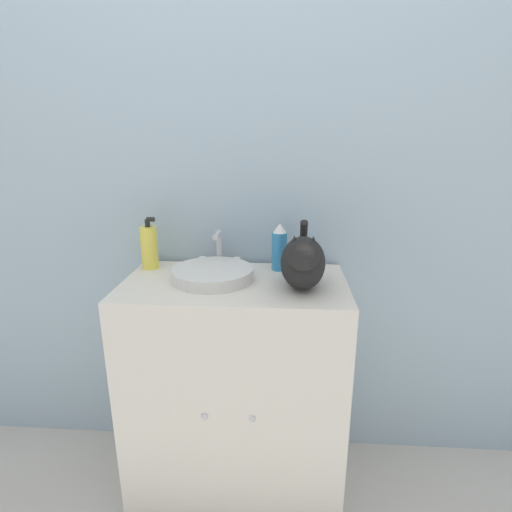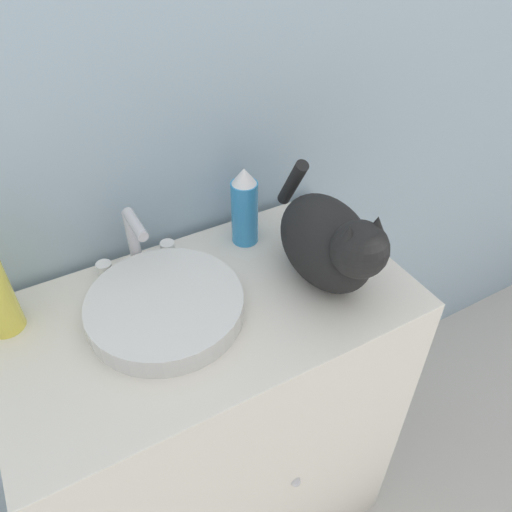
# 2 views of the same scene
# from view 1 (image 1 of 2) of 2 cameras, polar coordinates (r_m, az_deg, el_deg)

# --- Properties ---
(wall_back) EXTENTS (6.00, 0.05, 2.50)m
(wall_back) POSITION_cam_1_polar(r_m,az_deg,el_deg) (1.65, -2.15, 10.94)
(wall_back) COLOR #9EB7C6
(wall_back) RESTS_ON ground_plane
(vanity_cabinet) EXTENTS (0.82, 0.47, 0.91)m
(vanity_cabinet) POSITION_cam_1_polar(r_m,az_deg,el_deg) (1.67, -2.84, -18.37)
(vanity_cabinet) COLOR silver
(vanity_cabinet) RESTS_ON ground_plane
(sink_basin) EXTENTS (0.30, 0.30, 0.04)m
(sink_basin) POSITION_cam_1_polar(r_m,az_deg,el_deg) (1.48, -6.20, -2.54)
(sink_basin) COLOR silver
(sink_basin) RESTS_ON vanity_cabinet
(faucet) EXTENTS (0.17, 0.11, 0.15)m
(faucet) POSITION_cam_1_polar(r_m,az_deg,el_deg) (1.61, -5.31, 0.77)
(faucet) COLOR silver
(faucet) RESTS_ON vanity_cabinet
(cat) EXTENTS (0.17, 0.35, 0.22)m
(cat) POSITION_cam_1_polar(r_m,az_deg,el_deg) (1.37, 6.72, -0.70)
(cat) COLOR black
(cat) RESTS_ON vanity_cabinet
(soap_bottle) EXTENTS (0.07, 0.07, 0.21)m
(soap_bottle) POSITION_cam_1_polar(r_m,az_deg,el_deg) (1.64, -15.00, 1.27)
(soap_bottle) COLOR #EADB4C
(soap_bottle) RESTS_ON vanity_cabinet
(spray_bottle) EXTENTS (0.06, 0.06, 0.19)m
(spray_bottle) POSITION_cam_1_polar(r_m,az_deg,el_deg) (1.57, 3.37, 1.21)
(spray_bottle) COLOR #338CCC
(spray_bottle) RESTS_ON vanity_cabinet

